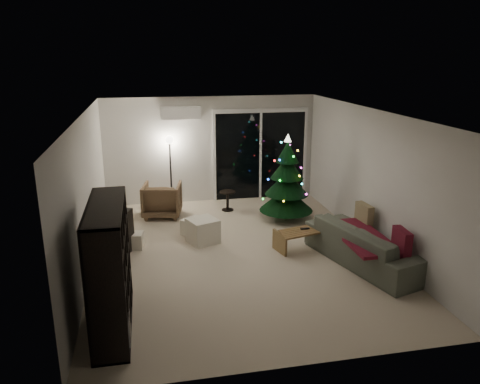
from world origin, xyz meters
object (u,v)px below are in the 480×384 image
object	(u,v)px
christmas_tree	(287,178)
sofa	(366,245)
bookshelf	(93,270)
armchair	(162,200)
media_cabinet	(107,240)
coffee_table	(312,239)

from	to	relation	value
christmas_tree	sofa	bearing A→B (deg)	-74.00
bookshelf	armchair	bearing A→B (deg)	55.68
media_cabinet	coffee_table	world-z (taller)	media_cabinet
sofa	coffee_table	distance (m)	1.01
media_cabinet	sofa	size ratio (longest dim) A/B	0.53
media_cabinet	sofa	world-z (taller)	media_cabinet
bookshelf	coffee_table	distance (m)	4.11
bookshelf	sofa	size ratio (longest dim) A/B	0.72
media_cabinet	sofa	distance (m)	4.41
sofa	christmas_tree	distance (m)	2.56
sofa	coffee_table	size ratio (longest dim) A/B	1.79
media_cabinet	armchair	bearing A→B (deg)	86.18
bookshelf	armchair	distance (m)	4.42
media_cabinet	sofa	bearing A→B (deg)	8.66
armchair	coffee_table	size ratio (longest dim) A/B	0.63
bookshelf	media_cabinet	bearing A→B (deg)	69.05
bookshelf	media_cabinet	distance (m)	2.15
bookshelf	sofa	world-z (taller)	bookshelf
bookshelf	coffee_table	size ratio (longest dim) A/B	1.29
media_cabinet	christmas_tree	size ratio (longest dim) A/B	0.67
media_cabinet	sofa	xyz separation A→B (m)	(4.30, -0.96, -0.05)
armchair	sofa	world-z (taller)	armchair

